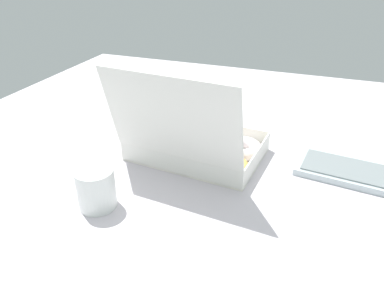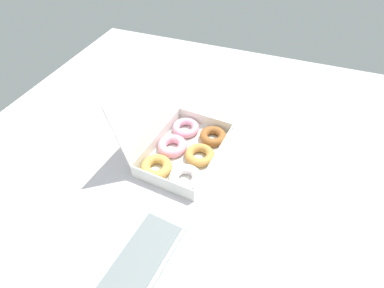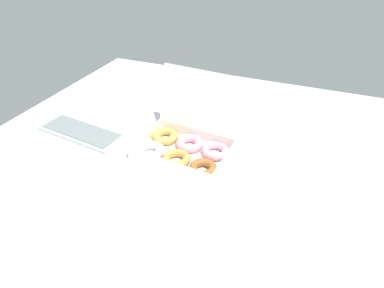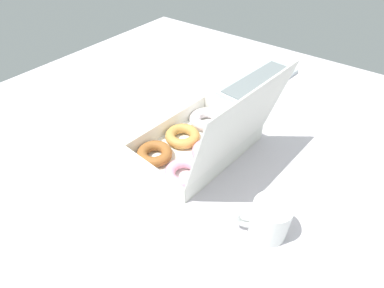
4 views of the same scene
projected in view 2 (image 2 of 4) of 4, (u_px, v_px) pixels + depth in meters
ground_plane at (191, 156)px, 116.98cm from camera, size 180.00×180.00×2.00cm
donut_box at (181, 148)px, 113.95cm from camera, size 40.63×34.74×30.05cm
keyboard at (131, 275)px, 82.22cm from camera, size 41.50×18.62×2.20cm
coffee_mug at (131, 106)px, 130.16cm from camera, size 9.58×12.26×9.95cm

